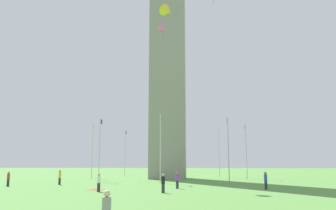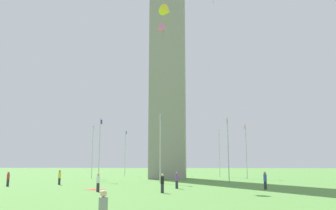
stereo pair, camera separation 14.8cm
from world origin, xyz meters
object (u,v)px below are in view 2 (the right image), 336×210
(person_red_shirt, at_px, (8,179))
(flagpole_nw, at_px, (219,151))
(flagpole_n, at_px, (173,152))
(flagpole_s, at_px, (160,145))
(kite_yellow_delta, at_px, (167,11))
(kite_pink_delta, at_px, (163,29))
(person_purple_shirt, at_px, (177,180))
(obelisk_monument, at_px, (168,25))
(picnic_blanket_near_first_person, at_px, (95,190))
(person_blue_shirt, at_px, (265,181))
(flagpole_se, at_px, (100,147))
(person_white_shirt, at_px, (98,183))
(flagpole_e, at_px, (93,149))
(flagpole_w, at_px, (246,149))
(person_yellow_shirt, at_px, (59,177))
(person_black_shirt, at_px, (162,183))
(flagpole_sw, at_px, (228,146))
(flagpole_ne, at_px, (125,151))

(person_red_shirt, bearing_deg, flagpole_nw, 28.88)
(flagpole_n, relative_size, flagpole_s, 1.00)
(flagpole_n, bearing_deg, kite_yellow_delta, -177.13)
(person_red_shirt, relative_size, kite_pink_delta, 0.70)
(flagpole_nw, bearing_deg, person_purple_shirt, 168.44)
(obelisk_monument, distance_m, picnic_blanket_near_first_person, 38.03)
(person_blue_shirt, height_order, kite_yellow_delta, kite_yellow_delta)
(person_blue_shirt, relative_size, kite_yellow_delta, 0.72)
(flagpole_n, distance_m, person_blue_shirt, 39.35)
(flagpole_se, height_order, kite_pink_delta, kite_pink_delta)
(obelisk_monument, xyz_separation_m, person_white_shirt, (-27.93, 4.29, -27.07))
(flagpole_e, relative_size, flagpole_nw, 1.00)
(person_blue_shirt, xyz_separation_m, kite_pink_delta, (8.37, 11.18, 19.94))
(person_red_shirt, xyz_separation_m, person_purple_shirt, (-2.27, -19.65, 0.01))
(flagpole_w, xyz_separation_m, picnic_blanket_near_first_person, (-25.34, 18.77, -5.04))
(person_blue_shirt, bearing_deg, picnic_blanket_near_first_person, 78.44)
(person_white_shirt, bearing_deg, kite_pink_delta, 2.09)
(flagpole_w, distance_m, person_red_shirt, 37.16)
(flagpole_n, distance_m, person_white_shirt, 41.84)
(person_yellow_shirt, relative_size, person_purple_shirt, 1.06)
(flagpole_e, xyz_separation_m, person_black_shirt, (-28.79, -15.22, -4.21))
(person_red_shirt, relative_size, picnic_blanket_near_first_person, 0.92)
(person_red_shirt, bearing_deg, person_white_shirt, -49.07)
(person_blue_shirt, bearing_deg, flagpole_s, 31.92)
(kite_pink_delta, height_order, picnic_blanket_near_first_person, kite_pink_delta)
(flagpole_se, bearing_deg, person_red_shirt, 147.52)
(flagpole_sw, xyz_separation_m, kite_yellow_delta, (-17.99, 7.45, 12.74))
(flagpole_w, bearing_deg, flagpole_se, 112.50)
(flagpole_n, height_order, person_white_shirt, flagpole_n)
(kite_yellow_delta, bearing_deg, flagpole_w, -22.49)
(kite_yellow_delta, bearing_deg, person_yellow_shirt, 55.85)
(flagpole_sw, bearing_deg, flagpole_ne, 45.00)
(flagpole_n, bearing_deg, person_yellow_shirt, 159.02)
(flagpole_n, bearing_deg, flagpole_nw, -112.50)
(person_blue_shirt, height_order, person_purple_shirt, person_blue_shirt)
(flagpole_ne, bearing_deg, obelisk_monument, -135.16)
(obelisk_monument, bearing_deg, kite_pink_delta, -177.88)
(flagpole_e, relative_size, kite_yellow_delta, 3.82)
(flagpole_n, bearing_deg, flagpole_s, 180.00)
(flagpole_w, xyz_separation_m, person_black_shirt, (-28.79, 11.64, -4.21))
(flagpole_ne, height_order, person_black_shirt, flagpole_ne)
(picnic_blanket_near_first_person, bearing_deg, person_black_shirt, -115.81)
(person_blue_shirt, bearing_deg, flagpole_n, 1.07)
(person_yellow_shirt, relative_size, kite_yellow_delta, 0.73)
(flagpole_nw, distance_m, person_white_shirt, 40.15)
(picnic_blanket_near_first_person, bearing_deg, flagpole_nw, -23.06)
(obelisk_monument, relative_size, flagpole_e, 6.00)
(flagpole_n, xyz_separation_m, person_black_shirt, (-42.22, -1.79, -4.21))
(flagpole_nw, relative_size, person_yellow_shirt, 5.20)
(flagpole_ne, height_order, flagpole_se, same)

